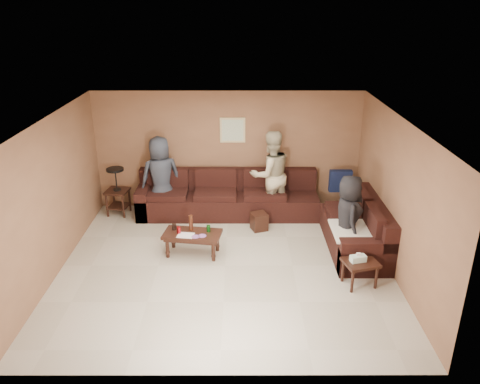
# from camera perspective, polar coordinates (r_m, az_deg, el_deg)

# --- Properties ---
(room) EXTENTS (5.60, 5.50, 2.50)m
(room) POSITION_cam_1_polar(r_m,az_deg,el_deg) (7.30, -1.96, 2.26)
(room) COLOR #B9B29C
(room) RESTS_ON ground
(sectional_sofa) EXTENTS (4.65, 2.90, 0.97)m
(sectional_sofa) POSITION_cam_1_polar(r_m,az_deg,el_deg) (9.23, 3.50, -2.29)
(sectional_sofa) COLOR black
(sectional_sofa) RESTS_ON ground
(coffee_table) EXTENTS (1.06, 0.64, 0.70)m
(coffee_table) POSITION_cam_1_polar(r_m,az_deg,el_deg) (8.24, -5.85, -5.33)
(coffee_table) COLOR black
(coffee_table) RESTS_ON ground
(end_table_left) EXTENTS (0.50, 0.50, 1.01)m
(end_table_left) POSITION_cam_1_polar(r_m,az_deg,el_deg) (9.98, -14.75, 0.19)
(end_table_left) COLOR black
(end_table_left) RESTS_ON ground
(side_table_right) EXTENTS (0.60, 0.54, 0.57)m
(side_table_right) POSITION_cam_1_polar(r_m,az_deg,el_deg) (7.58, 14.41, -8.52)
(side_table_right) COLOR black
(side_table_right) RESTS_ON ground
(waste_bin) EXTENTS (0.36, 0.36, 0.34)m
(waste_bin) POSITION_cam_1_polar(r_m,az_deg,el_deg) (9.14, 2.34, -3.60)
(waste_bin) COLOR black
(waste_bin) RESTS_ON ground
(wall_art) EXTENTS (0.52, 0.04, 0.52)m
(wall_art) POSITION_cam_1_polar(r_m,az_deg,el_deg) (9.65, -0.91, 7.55)
(wall_art) COLOR tan
(wall_art) RESTS_ON ground
(person_left) EXTENTS (0.96, 0.81, 1.68)m
(person_left) POSITION_cam_1_polar(r_m,az_deg,el_deg) (9.62, -9.61, 1.82)
(person_left) COLOR #2A2F3A
(person_left) RESTS_ON ground
(person_middle) EXTENTS (1.06, 0.95, 1.81)m
(person_middle) POSITION_cam_1_polar(r_m,az_deg,el_deg) (9.46, 3.74, 2.14)
(person_middle) COLOR tan
(person_middle) RESTS_ON ground
(person_right) EXTENTS (0.50, 0.75, 1.50)m
(person_right) POSITION_cam_1_polar(r_m,az_deg,el_deg) (8.16, 13.01, -3.03)
(person_right) COLOR black
(person_right) RESTS_ON ground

